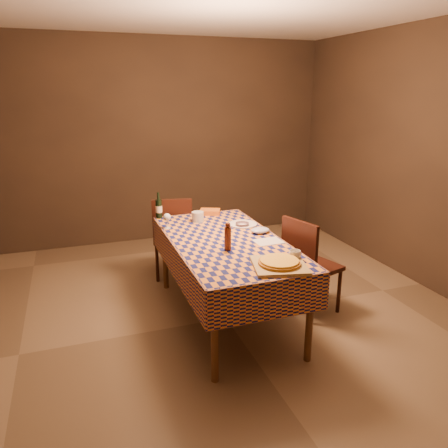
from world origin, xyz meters
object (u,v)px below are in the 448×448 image
at_px(cutting_board, 279,265).
at_px(chair_far, 172,233).
at_px(bowl, 242,225).
at_px(white_plate, 243,224).
at_px(pizza, 279,262).
at_px(chair_right, 307,261).
at_px(dining_table, 226,248).
at_px(wine_bottle, 159,208).

distance_m(cutting_board, chair_far, 1.85).
bearing_deg(cutting_board, chair_far, 102.80).
height_order(bowl, white_plate, bowl).
height_order(pizza, chair_right, chair_right).
bearing_deg(cutting_board, pizza, 0.00).
bearing_deg(white_plate, chair_right, -48.63).
relative_size(dining_table, chair_far, 1.98).
bearing_deg(white_plate, wine_bottle, 144.46).
xyz_separation_m(cutting_board, white_plate, (0.13, 1.06, -0.00)).
bearing_deg(pizza, chair_right, 44.58).
distance_m(white_plate, chair_right, 0.71).
xyz_separation_m(wine_bottle, white_plate, (0.72, -0.51, -0.09)).
bearing_deg(cutting_board, wine_bottle, 110.37).
distance_m(cutting_board, wine_bottle, 1.68).
bearing_deg(dining_table, cutting_board, -76.64).
distance_m(dining_table, white_plate, 0.47).
relative_size(bowl, chair_far, 0.14).
relative_size(bowl, white_plate, 0.47).
bearing_deg(white_plate, cutting_board, -97.10).
distance_m(white_plate, chair_far, 0.94).
xyz_separation_m(pizza, wine_bottle, (-0.58, 1.57, 0.06)).
bearing_deg(white_plate, dining_table, -130.26).
bearing_deg(pizza, cutting_board, 0.00).
distance_m(cutting_board, white_plate, 1.07).
xyz_separation_m(pizza, chair_right, (0.57, 0.56, -0.29)).
height_order(dining_table, cutting_board, cutting_board).
bearing_deg(chair_right, chair_far, 128.56).
bearing_deg(chair_right, dining_table, 168.97).
distance_m(wine_bottle, white_plate, 0.89).
xyz_separation_m(cutting_board, chair_right, (0.57, 0.56, -0.26)).
height_order(cutting_board, bowl, bowl).
distance_m(pizza, chair_far, 1.86).
relative_size(dining_table, pizza, 4.45).
bearing_deg(pizza, dining_table, 103.36).
distance_m(pizza, bowl, 1.02).
relative_size(cutting_board, chair_far, 0.42).
bearing_deg(bowl, wine_bottle, 140.73).
relative_size(chair_far, chair_right, 1.00).
distance_m(pizza, chair_right, 0.85).
bearing_deg(dining_table, bowl, 47.86).
bearing_deg(pizza, chair_far, 102.80).
bearing_deg(wine_bottle, white_plate, -35.54).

